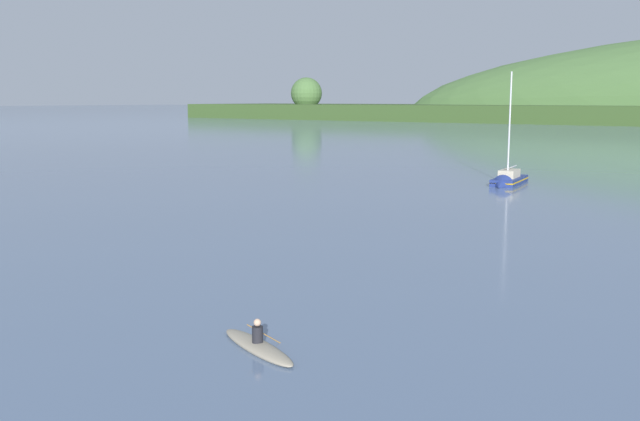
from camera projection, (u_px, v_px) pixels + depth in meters
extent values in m
sphere|color=#476B38|center=(306.00, 93.00, 268.96)|extent=(11.72, 11.72, 11.72)
cube|color=navy|center=(509.00, 183.00, 61.40)|extent=(2.46, 6.00, 1.00)
cone|color=navy|center=(501.00, 187.00, 58.85)|extent=(1.98, 1.63, 1.85)
cube|color=gold|center=(509.00, 180.00, 61.36)|extent=(2.48, 6.00, 0.11)
cube|color=#BCB299|center=(509.00, 174.00, 61.14)|extent=(1.55, 2.74, 0.67)
cylinder|color=silver|center=(510.00, 125.00, 60.00)|extent=(0.13, 0.13, 8.88)
cylinder|color=silver|center=(512.00, 167.00, 61.90)|extent=(0.39, 3.07, 0.11)
ellipsoid|color=gray|center=(258.00, 347.00, 20.75)|extent=(3.76, 2.14, 0.30)
cylinder|color=black|center=(258.00, 336.00, 20.70)|extent=(0.42, 0.42, 0.55)
sphere|color=tan|center=(257.00, 323.00, 20.63)|extent=(0.22, 0.22, 0.22)
cylinder|color=olive|center=(266.00, 335.00, 20.97)|extent=(0.52, 1.17, 0.89)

